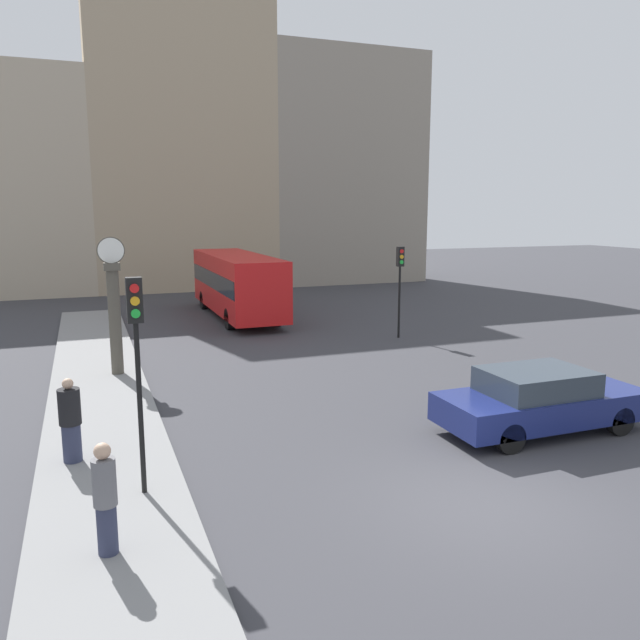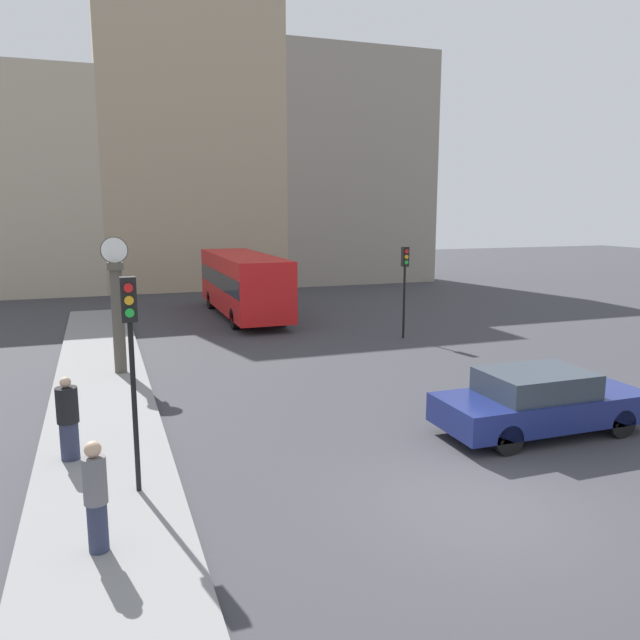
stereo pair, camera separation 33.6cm
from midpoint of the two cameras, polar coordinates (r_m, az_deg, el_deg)
The scene contains 10 objects.
ground_plane at distance 11.45m, azimuth 14.29°, elevation -16.13°, with size 120.00×120.00×0.00m, color #38383D.
sidewalk_corner at distance 19.77m, azimuth -20.09°, elevation -5.00°, with size 2.60×25.64×0.10m, color gray.
building_row at distance 41.07m, azimuth -11.84°, elevation 13.83°, with size 32.16×5.00×17.77m.
sedan_car at distance 15.01m, azimuth 18.87°, elevation -6.95°, with size 4.80×1.89×1.45m.
bus_distant at distance 29.26m, azimuth -7.93°, elevation 3.49°, with size 2.38×9.37×2.91m.
traffic_light_near at distance 10.95m, azimuth -17.27°, elevation -1.86°, with size 0.26×0.24×3.79m.
traffic_light_far at distance 24.34m, azimuth 6.93°, elevation 4.32°, with size 0.26×0.24×3.57m.
street_clock at distance 19.51m, azimuth -18.76°, elevation 0.90°, with size 0.79×0.46×4.10m.
pedestrian_grey_jacket at distance 9.76m, azimuth -20.01°, elevation -15.08°, with size 0.34×0.34×1.67m.
pedestrian_black_jacket at distance 13.29m, azimuth -22.54°, elevation -8.52°, with size 0.42×0.42×1.68m.
Camera 1 is at (-6.22, -8.26, 5.01)m, focal length 35.00 mm.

